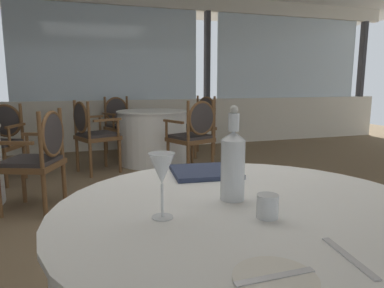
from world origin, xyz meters
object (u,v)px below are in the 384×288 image
(dining_chair_1_0, at_px, (40,153))
(dining_chair_0_3, at_px, (120,121))
(dining_chair_1_1, at_px, (1,136))
(wine_glass, at_px, (162,170))
(water_tumbler, at_px, (267,206))
(menu_book, at_px, (205,172))
(dining_chair_0_2, at_px, (201,121))
(side_plate, at_px, (275,279))
(dining_chair_0_0, at_px, (91,130))
(dining_chair_0_1, at_px, (195,131))
(water_bottle, at_px, (233,163))

(dining_chair_1_0, bearing_deg, dining_chair_0_3, -90.58)
(dining_chair_1_1, bearing_deg, dining_chair_0_3, 150.94)
(dining_chair_0_3, bearing_deg, dining_chair_1_0, -44.36)
(wine_glass, distance_m, water_tumbler, 0.33)
(water_tumbler, relative_size, menu_book, 0.25)
(dining_chair_0_2, bearing_deg, side_plate, 49.89)
(menu_book, height_order, dining_chair_1_1, dining_chair_1_1)
(wine_glass, xyz_separation_m, dining_chair_0_0, (-0.05, 3.62, -0.34))
(wine_glass, height_order, dining_chair_0_1, wine_glass)
(water_bottle, distance_m, dining_chair_0_2, 4.47)
(dining_chair_0_1, bearing_deg, dining_chair_1_0, 91.27)
(dining_chair_0_3, bearing_deg, menu_book, -24.18)
(water_bottle, xyz_separation_m, dining_chair_1_1, (-1.35, 3.49, -0.35))
(side_plate, height_order, menu_book, menu_book)
(dining_chair_1_0, bearing_deg, dining_chair_0_0, -90.10)
(dining_chair_0_0, bearing_deg, water_tumbler, -106.80)
(water_bottle, bearing_deg, side_plate, -104.91)
(water_bottle, height_order, dining_chair_0_0, water_bottle)
(menu_book, relative_size, dining_chair_0_0, 0.30)
(dining_chair_0_1, bearing_deg, menu_book, 140.04)
(dining_chair_0_0, relative_size, dining_chair_1_1, 1.02)
(wine_glass, relative_size, menu_book, 0.70)
(water_bottle, xyz_separation_m, dining_chair_0_1, (0.89, 3.02, -0.33))
(dining_chair_1_0, bearing_deg, water_tumbler, 130.59)
(dining_chair_0_2, height_order, dining_chair_1_0, dining_chair_0_2)
(side_plate, distance_m, dining_chair_0_2, 4.97)
(menu_book, xyz_separation_m, dining_chair_1_0, (-0.85, 1.93, -0.23))
(side_plate, distance_m, dining_chair_0_1, 3.66)
(side_plate, xyz_separation_m, wine_glass, (-0.14, 0.40, 0.14))
(dining_chair_1_1, bearing_deg, water_bottle, 42.68)
(dining_chair_0_1, bearing_deg, side_plate, 141.66)
(wine_glass, height_order, dining_chair_0_2, wine_glass)
(dining_chair_0_2, bearing_deg, dining_chair_0_0, 0.00)
(dining_chair_0_1, relative_size, dining_chair_1_1, 1.04)
(wine_glass, height_order, dining_chair_0_0, wine_glass)
(dining_chair_0_1, relative_size, dining_chair_1_0, 1.03)
(dining_chair_0_0, bearing_deg, side_plate, -109.47)
(water_tumbler, xyz_separation_m, dining_chair_0_2, (1.37, 4.42, -0.24))
(side_plate, relative_size, wine_glass, 0.89)
(wine_glass, relative_size, dining_chair_1_0, 0.21)
(dining_chair_0_0, xyz_separation_m, dining_chair_0_2, (1.72, 0.70, -0.01))
(water_bottle, height_order, dining_chair_0_2, water_bottle)
(menu_book, height_order, dining_chair_0_0, dining_chair_0_0)
(dining_chair_0_0, distance_m, dining_chair_0_1, 1.31)
(side_plate, relative_size, dining_chair_0_1, 0.18)
(dining_chair_0_3, distance_m, dining_chair_1_1, 1.98)
(dining_chair_0_1, height_order, dining_chair_0_3, dining_chair_0_1)
(dining_chair_0_1, xyz_separation_m, dining_chair_0_3, (-0.70, 1.72, -0.02))
(side_plate, height_order, dining_chair_0_2, dining_chair_0_2)
(side_plate, xyz_separation_m, water_tumbler, (0.16, 0.31, 0.03))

